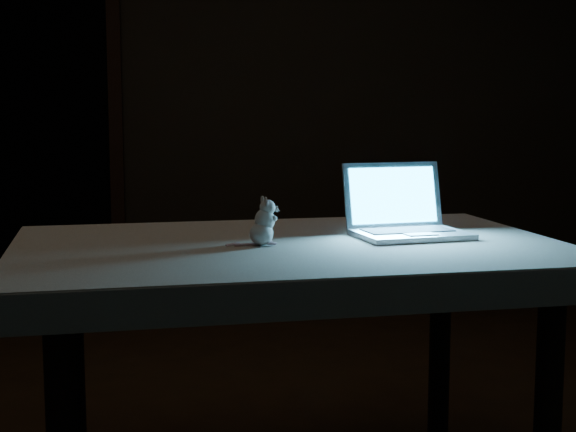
{
  "coord_description": "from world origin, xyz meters",
  "views": [
    {
      "loc": [
        0.01,
        -2.58,
        1.09
      ],
      "look_at": [
        0.19,
        -0.37,
        0.81
      ],
      "focal_mm": 52.0,
      "sensor_mm": 36.0,
      "label": 1
    }
  ],
  "objects": [
    {
      "name": "doorway",
      "position": [
        -1.1,
        2.5,
        1.06
      ],
      "size": [
        1.06,
        0.36,
        2.13
      ],
      "primitive_type": null,
      "color": "black",
      "rests_on": "back_wall"
    },
    {
      "name": "plush_mouse",
      "position": [
        0.11,
        -0.42,
        0.8
      ],
      "size": [
        0.12,
        0.12,
        0.13
      ],
      "primitive_type": null,
      "rotation": [
        0.0,
        0.0,
        0.32
      ],
      "color": "silver",
      "rests_on": "tablecloth"
    },
    {
      "name": "laptop",
      "position": [
        0.54,
        -0.32,
        0.84
      ],
      "size": [
        0.35,
        0.32,
        0.21
      ],
      "primitive_type": null,
      "rotation": [
        0.0,
        0.0,
        0.22
      ],
      "color": "silver",
      "rests_on": "tablecloth"
    },
    {
      "name": "tablecloth",
      "position": [
        0.17,
        -0.34,
        0.7
      ],
      "size": [
        1.63,
        1.25,
        0.08
      ],
      "primitive_type": null,
      "rotation": [
        0.0,
        0.0,
        0.21
      ],
      "color": "#BBAD9F",
      "rests_on": "table"
    },
    {
      "name": "table",
      "position": [
        0.19,
        -0.38,
        0.37
      ],
      "size": [
        1.48,
        1.06,
        0.73
      ],
      "primitive_type": null,
      "rotation": [
        0.0,
        0.0,
        0.14
      ],
      "color": "black",
      "rests_on": "floor"
    },
    {
      "name": "back_wall",
      "position": [
        0.0,
        2.5,
        1.3
      ],
      "size": [
        4.5,
        0.04,
        2.6
      ],
      "primitive_type": "cube",
      "color": "black",
      "rests_on": "ground"
    }
  ]
}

